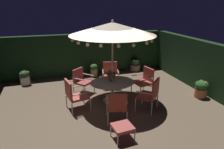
% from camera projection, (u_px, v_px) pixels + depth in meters
% --- Properties ---
extents(ground_plane, '(8.04, 7.32, 0.02)m').
position_uv_depth(ground_plane, '(107.00, 106.00, 6.72)').
color(ground_plane, brown).
extents(hedge_backdrop_rear, '(8.04, 0.30, 1.91)m').
position_uv_depth(hedge_backdrop_rear, '(86.00, 54.00, 9.55)').
color(hedge_backdrop_rear, '#1A361C').
rests_on(hedge_backdrop_rear, ground_plane).
extents(hedge_backdrop_right, '(0.30, 7.32, 1.91)m').
position_uv_depth(hedge_backdrop_right, '(207.00, 68.00, 7.50)').
color(hedge_backdrop_right, '#19321A').
rests_on(hedge_backdrop_right, ground_plane).
extents(patio_dining_table, '(1.53, 1.29, 0.71)m').
position_uv_depth(patio_dining_table, '(112.00, 86.00, 6.91)').
color(patio_dining_table, silver).
rests_on(patio_dining_table, ground_plane).
extents(patio_umbrella, '(2.73, 2.73, 2.76)m').
position_uv_depth(patio_umbrella, '(113.00, 29.00, 6.27)').
color(patio_umbrella, silver).
rests_on(patio_umbrella, ground_plane).
extents(centerpiece_planter, '(0.29, 0.29, 0.42)m').
position_uv_depth(centerpiece_planter, '(111.00, 74.00, 6.87)').
color(centerpiece_planter, '#AD6D49').
rests_on(centerpiece_planter, patio_dining_table).
extents(patio_chair_north, '(0.84, 0.84, 1.05)m').
position_uv_depth(patio_chair_north, '(151.00, 93.00, 6.29)').
color(patio_chair_north, silver).
rests_on(patio_chair_north, ground_plane).
extents(patio_chair_northeast, '(0.68, 0.72, 0.99)m').
position_uv_depth(patio_chair_northeast, '(145.00, 79.00, 7.49)').
color(patio_chair_northeast, silver).
rests_on(patio_chair_northeast, ground_plane).
extents(patio_chair_east, '(0.76, 0.75, 0.98)m').
position_uv_depth(patio_chair_east, '(110.00, 73.00, 8.18)').
color(patio_chair_east, silver).
rests_on(patio_chair_east, ground_plane).
extents(patio_chair_southeast, '(0.82, 0.81, 0.94)m').
position_uv_depth(patio_chair_southeast, '(81.00, 79.00, 7.55)').
color(patio_chair_southeast, silver).
rests_on(patio_chair_southeast, ground_plane).
extents(patio_chair_south, '(0.74, 0.76, 1.02)m').
position_uv_depth(patio_chair_south, '(74.00, 94.00, 6.30)').
color(patio_chair_south, silver).
rests_on(patio_chair_south, ground_plane).
extents(patio_chair_southwest, '(0.68, 0.71, 0.96)m').
position_uv_depth(patio_chair_southwest, '(117.00, 105.00, 5.64)').
color(patio_chair_southwest, silver).
rests_on(patio_chair_southwest, ground_plane).
extents(ottoman_footrest, '(0.53, 0.51, 0.39)m').
position_uv_depth(ottoman_footrest, '(123.00, 128.00, 4.98)').
color(ottoman_footrest, silver).
rests_on(ottoman_footrest, ground_plane).
extents(potted_plant_left_far, '(0.52, 0.52, 0.64)m').
position_uv_depth(potted_plant_left_far, '(135.00, 65.00, 10.15)').
color(potted_plant_left_far, '#806A53').
rests_on(potted_plant_left_far, ground_plane).
extents(potted_plant_left_near, '(0.47, 0.47, 0.63)m').
position_uv_depth(potted_plant_left_near, '(201.00, 89.00, 7.25)').
color(potted_plant_left_near, '#AF6540').
rests_on(potted_plant_left_near, ground_plane).
extents(potted_plant_right_near, '(0.40, 0.39, 0.62)m').
position_uv_depth(potted_plant_right_near, '(25.00, 78.00, 8.37)').
color(potted_plant_right_near, beige).
rests_on(potted_plant_right_near, ground_plane).
extents(potted_plant_back_left, '(0.35, 0.35, 0.60)m').
position_uv_depth(potted_plant_back_left, '(94.00, 70.00, 9.36)').
color(potted_plant_back_left, olive).
rests_on(potted_plant_back_left, ground_plane).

